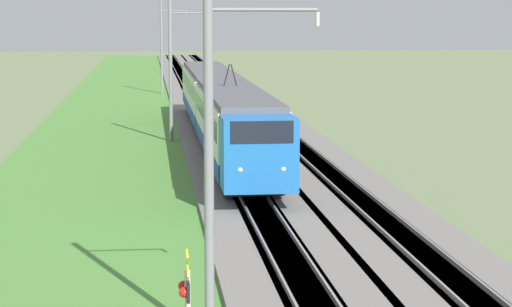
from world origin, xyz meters
The scene contains 9 objects.
ballast_main centered at (50.00, 0.00, 0.15)m, with size 240.00×4.40×0.30m.
ballast_adjacent centered at (50.00, -4.11, 0.15)m, with size 240.00×4.40×0.30m.
track_main centered at (50.00, 0.00, 0.16)m, with size 240.00×1.57×0.45m.
track_adjacent centered at (50.00, -4.11, 0.16)m, with size 240.00×1.57×0.45m.
grass_verge centered at (50.00, 6.74, 0.06)m, with size 240.00×9.27×0.12m.
passenger_train centered at (42.34, 0.00, 2.37)m, with size 40.84×2.88×5.07m.
catenary_mast_near centered at (8.05, 2.68, 4.37)m, with size 0.22×2.56×8.46m.
catenary_mast_mid centered at (44.53, 2.68, 4.38)m, with size 0.22×2.56×8.48m.
catenary_mast_far centered at (81.01, 2.68, 4.54)m, with size 0.22×2.56×8.80m.
Camera 1 is at (-13.66, 4.04, 7.43)m, focal length 70.00 mm.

